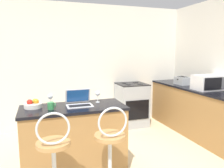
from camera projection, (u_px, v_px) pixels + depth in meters
name	position (u px, v px, depth m)	size (l,w,h in m)	color
wall_back	(74.00, 67.00, 4.60)	(12.00, 0.06, 2.60)	silver
breakfast_bar	(74.00, 141.00, 2.87)	(1.33, 0.59, 0.93)	#9E703D
counter_right	(208.00, 116.00, 3.97)	(0.62, 3.07, 0.93)	#9E703D
bar_stool_near	(54.00, 163.00, 2.20)	(0.40, 0.40, 1.07)	silver
bar_stool_far	(110.00, 154.00, 2.39)	(0.40, 0.40, 1.07)	silver
laptop	(79.00, 101.00, 2.85)	(0.33, 0.26, 0.21)	silver
microwave	(208.00, 82.00, 3.97)	(0.53, 0.34, 0.27)	silver
toaster	(182.00, 81.00, 4.59)	(0.23, 0.31, 0.17)	#9EA3A8
stove_range	(132.00, 104.00, 4.79)	(0.61, 0.60, 0.94)	#9EA3A8
wine_glass_short	(50.00, 97.00, 2.85)	(0.07, 0.07, 0.15)	silver
mug_green	(51.00, 106.00, 2.66)	(0.10, 0.08, 0.09)	#338447
fruit_bowl	(33.00, 105.00, 2.73)	(0.22, 0.22, 0.11)	silver
wine_glass_tall	(98.00, 94.00, 3.01)	(0.07, 0.07, 0.16)	silver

